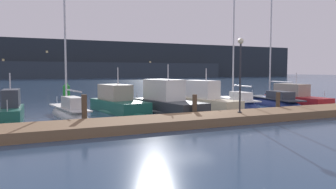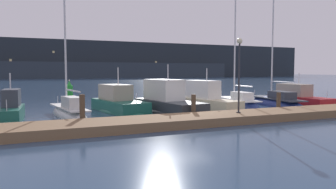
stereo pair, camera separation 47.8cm
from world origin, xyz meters
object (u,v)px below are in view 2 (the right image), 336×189
at_px(motorboat_berth_2, 11,115).
at_px(motorboat_berth_9, 298,100).
at_px(channel_buoy, 69,91).
at_px(dock_lamppost, 239,63).
at_px(motorboat_berth_6, 206,103).
at_px(sailboat_berth_7, 237,105).
at_px(sailboat_berth_8, 276,104).
at_px(motorboat_berth_4, 119,106).
at_px(motorboat_berth_5, 168,106).
at_px(sailboat_berth_3, 69,114).

xyz_separation_m(motorboat_berth_2, motorboat_berth_9, (22.86, 0.78, -0.01)).
distance_m(motorboat_berth_9, channel_buoy, 22.54).
relative_size(motorboat_berth_9, dock_lamppost, 1.65).
distance_m(motorboat_berth_6, motorboat_berth_9, 9.62).
height_order(sailboat_berth_7, sailboat_berth_8, sailboat_berth_8).
xyz_separation_m(motorboat_berth_4, sailboat_berth_7, (9.62, -0.54, -0.25)).
distance_m(channel_buoy, dock_lamppost, 21.44).
bearing_deg(sailboat_berth_8, dock_lamppost, -144.07).
distance_m(motorboat_berth_5, channel_buoy, 15.75).
bearing_deg(motorboat_berth_4, motorboat_berth_5, -30.29).
xyz_separation_m(sailboat_berth_7, channel_buoy, (-11.31, 13.81, 0.60)).
relative_size(motorboat_berth_9, channel_buoy, 3.60).
distance_m(motorboat_berth_4, motorboat_berth_9, 16.13).
distance_m(motorboat_berth_5, sailboat_berth_7, 6.73).
height_order(motorboat_berth_5, channel_buoy, motorboat_berth_5).
bearing_deg(sailboat_berth_3, dock_lamppost, -33.82).
relative_size(motorboat_berth_4, motorboat_berth_5, 0.91).
distance_m(sailboat_berth_8, channel_buoy, 20.60).
bearing_deg(sailboat_berth_3, sailboat_berth_7, 2.53).
relative_size(motorboat_berth_4, sailboat_berth_8, 0.55).
bearing_deg(sailboat_berth_3, motorboat_berth_2, -176.89).
height_order(motorboat_berth_4, motorboat_berth_5, motorboat_berth_5).
bearing_deg(sailboat_berth_8, motorboat_berth_6, 176.92).
bearing_deg(sailboat_berth_3, motorboat_berth_6, 0.91).
height_order(motorboat_berth_5, dock_lamppost, dock_lamppost).
distance_m(motorboat_berth_2, motorboat_berth_5, 9.75).
bearing_deg(motorboat_berth_6, motorboat_berth_4, 171.59).
bearing_deg(sailboat_berth_7, channel_buoy, 129.31).
bearing_deg(motorboat_berth_4, motorboat_berth_9, -1.85).
bearing_deg(motorboat_berth_5, dock_lamppost, -67.43).
relative_size(sailboat_berth_8, dock_lamppost, 2.80).
xyz_separation_m(sailboat_berth_3, motorboat_berth_4, (3.47, 1.12, 0.22)).
bearing_deg(dock_lamppost, channel_buoy, 108.74).
height_order(sailboat_berth_3, motorboat_berth_9, sailboat_berth_3).
height_order(motorboat_berth_2, sailboat_berth_7, sailboat_berth_7).
bearing_deg(sailboat_berth_7, sailboat_berth_8, -13.24).
xyz_separation_m(motorboat_berth_6, dock_lamppost, (-1.38, -5.93, 2.84)).
relative_size(motorboat_berth_6, dock_lamppost, 1.60).
height_order(sailboat_berth_7, motorboat_berth_9, sailboat_berth_7).
bearing_deg(motorboat_berth_9, sailboat_berth_7, -179.82).
bearing_deg(dock_lamppost, sailboat_berth_3, 146.18).
bearing_deg(motorboat_berth_5, channel_buoy, 107.38).
xyz_separation_m(channel_buoy, dock_lamppost, (6.84, -20.16, 2.54)).
bearing_deg(channel_buoy, sailboat_berth_8, -45.05).
xyz_separation_m(motorboat_berth_6, motorboat_berth_9, (9.60, 0.44, -0.12)).
bearing_deg(motorboat_berth_4, sailboat_berth_8, -5.79).
bearing_deg(motorboat_berth_6, motorboat_berth_2, -178.55).
bearing_deg(motorboat_berth_4, dock_lamppost, -53.27).
distance_m(sailboat_berth_3, motorboat_berth_6, 9.99).
bearing_deg(motorboat_berth_9, channel_buoy, 142.26).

